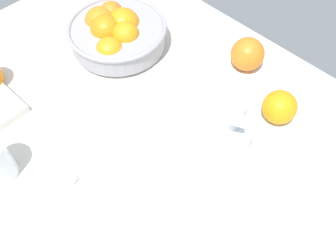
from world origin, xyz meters
TOP-DOWN VIEW (x-y plane):
  - ground_plane at (0.00, 0.00)cm, footprint 134.95×87.70cm
  - fruit_bowl at (-29.90, 11.97)cm, footprint 26.68×26.68cm
  - juice_pitcher at (11.95, 4.60)cm, footprint 16.39×13.26cm
  - loose_orange_0 at (-0.24, 30.75)cm, footprint 8.72×8.72cm
  - loose_orange_1 at (15.85, 22.36)cm, footprint 8.05×8.05cm
  - spoon at (-4.14, -18.99)cm, footprint 5.63×15.11cm

SIDE VIEW (x-z plane):
  - ground_plane at x=0.00cm, z-range -3.00..0.00cm
  - spoon at x=-4.14cm, z-range -0.07..0.93cm
  - loose_orange_1 at x=15.85cm, z-range 0.00..8.05cm
  - loose_orange_0 at x=-0.24cm, z-range 0.00..8.72cm
  - fruit_bowl at x=-29.90cm, z-range -0.47..9.90cm
  - juice_pitcher at x=11.95cm, z-range -2.99..16.80cm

